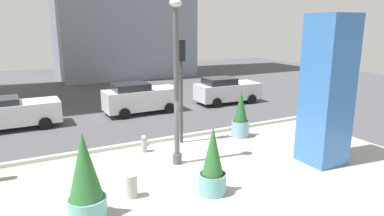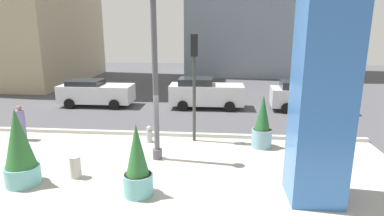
{
  "view_description": "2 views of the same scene",
  "coord_description": "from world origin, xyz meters",
  "px_view_note": "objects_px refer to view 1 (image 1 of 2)",
  "views": [
    {
      "loc": [
        -5.14,
        -11.0,
        5.28
      ],
      "look_at": [
        1.27,
        1.32,
        1.9
      ],
      "focal_mm": 32.55,
      "sensor_mm": 36.0,
      "label": 1
    },
    {
      "loc": [
        2.5,
        -10.76,
        4.86
      ],
      "look_at": [
        1.45,
        0.85,
        1.92
      ],
      "focal_mm": 29.91,
      "sensor_mm": 36.0,
      "label": 2
    }
  ],
  "objects_px": {
    "potted_plant_curbside": "(85,180)",
    "car_passing_lane": "(11,113)",
    "lamp_post": "(176,88)",
    "potted_plant_near_right": "(241,117)",
    "concrete_bollard": "(132,186)",
    "traffic_light_far_side": "(181,75)",
    "fire_hydrant": "(144,144)",
    "art_pillar_blue": "(327,91)",
    "car_far_lane": "(141,98)",
    "potted_plant_mid_plaza": "(213,165)",
    "car_curb_east": "(226,90)"
  },
  "relations": [
    {
      "from": "potted_plant_curbside",
      "to": "car_passing_lane",
      "type": "xyz_separation_m",
      "value": [
        -1.7,
        10.48,
        -0.31
      ]
    },
    {
      "from": "lamp_post",
      "to": "potted_plant_curbside",
      "type": "bearing_deg",
      "value": -148.23
    },
    {
      "from": "car_passing_lane",
      "to": "potted_plant_near_right",
      "type": "bearing_deg",
      "value": -33.85
    },
    {
      "from": "concrete_bollard",
      "to": "traffic_light_far_side",
      "type": "xyz_separation_m",
      "value": [
        3.62,
        3.94,
        2.73
      ]
    },
    {
      "from": "fire_hydrant",
      "to": "car_passing_lane",
      "type": "distance_m",
      "value": 7.99
    },
    {
      "from": "art_pillar_blue",
      "to": "car_far_lane",
      "type": "height_order",
      "value": "art_pillar_blue"
    },
    {
      "from": "potted_plant_near_right",
      "to": "traffic_light_far_side",
      "type": "height_order",
      "value": "traffic_light_far_side"
    },
    {
      "from": "concrete_bollard",
      "to": "potted_plant_near_right",
      "type": "bearing_deg",
      "value": 27.74
    },
    {
      "from": "fire_hydrant",
      "to": "car_far_lane",
      "type": "height_order",
      "value": "car_far_lane"
    },
    {
      "from": "art_pillar_blue",
      "to": "potted_plant_near_right",
      "type": "relative_size",
      "value": 2.53
    },
    {
      "from": "traffic_light_far_side",
      "to": "fire_hydrant",
      "type": "bearing_deg",
      "value": -168.91
    },
    {
      "from": "potted_plant_mid_plaza",
      "to": "car_curb_east",
      "type": "relative_size",
      "value": 0.5
    },
    {
      "from": "potted_plant_near_right",
      "to": "car_far_lane",
      "type": "bearing_deg",
      "value": 112.26
    },
    {
      "from": "art_pillar_blue",
      "to": "car_curb_east",
      "type": "relative_size",
      "value": 1.28
    },
    {
      "from": "lamp_post",
      "to": "potted_plant_curbside",
      "type": "height_order",
      "value": "lamp_post"
    },
    {
      "from": "lamp_post",
      "to": "potted_plant_near_right",
      "type": "relative_size",
      "value": 2.74
    },
    {
      "from": "concrete_bollard",
      "to": "car_curb_east",
      "type": "bearing_deg",
      "value": 44.93
    },
    {
      "from": "potted_plant_curbside",
      "to": "car_far_lane",
      "type": "height_order",
      "value": "potted_plant_curbside"
    },
    {
      "from": "traffic_light_far_side",
      "to": "art_pillar_blue",
      "type": "bearing_deg",
      "value": -49.78
    },
    {
      "from": "car_curb_east",
      "to": "traffic_light_far_side",
      "type": "bearing_deg",
      "value": -136.61
    },
    {
      "from": "fire_hydrant",
      "to": "traffic_light_far_side",
      "type": "distance_m",
      "value": 3.36
    },
    {
      "from": "potted_plant_curbside",
      "to": "concrete_bollard",
      "type": "distance_m",
      "value": 1.77
    },
    {
      "from": "fire_hydrant",
      "to": "car_far_lane",
      "type": "relative_size",
      "value": 0.17
    },
    {
      "from": "fire_hydrant",
      "to": "traffic_light_far_side",
      "type": "height_order",
      "value": "traffic_light_far_side"
    },
    {
      "from": "fire_hydrant",
      "to": "car_passing_lane",
      "type": "relative_size",
      "value": 0.16
    },
    {
      "from": "art_pillar_blue",
      "to": "concrete_bollard",
      "type": "relative_size",
      "value": 7.53
    },
    {
      "from": "concrete_bollard",
      "to": "car_far_lane",
      "type": "height_order",
      "value": "car_far_lane"
    },
    {
      "from": "potted_plant_mid_plaza",
      "to": "traffic_light_far_side",
      "type": "height_order",
      "value": "traffic_light_far_side"
    },
    {
      "from": "lamp_post",
      "to": "potted_plant_curbside",
      "type": "relative_size",
      "value": 2.45
    },
    {
      "from": "fire_hydrant",
      "to": "potted_plant_curbside",
      "type": "bearing_deg",
      "value": -127.2
    },
    {
      "from": "car_passing_lane",
      "to": "car_curb_east",
      "type": "relative_size",
      "value": 1.03
    },
    {
      "from": "car_curb_east",
      "to": "potted_plant_near_right",
      "type": "bearing_deg",
      "value": -117.78
    },
    {
      "from": "lamp_post",
      "to": "car_curb_east",
      "type": "xyz_separation_m",
      "value": [
        7.49,
        8.07,
        -2.09
      ]
    },
    {
      "from": "traffic_light_far_side",
      "to": "car_passing_lane",
      "type": "xyz_separation_m",
      "value": [
        -6.78,
        5.94,
        -2.24
      ]
    },
    {
      "from": "art_pillar_blue",
      "to": "fire_hydrant",
      "type": "xyz_separation_m",
      "value": [
        -5.78,
        4.19,
        -2.45
      ]
    },
    {
      "from": "potted_plant_curbside",
      "to": "car_curb_east",
      "type": "bearing_deg",
      "value": 42.68
    },
    {
      "from": "potted_plant_curbside",
      "to": "concrete_bollard",
      "type": "relative_size",
      "value": 3.33
    },
    {
      "from": "potted_plant_mid_plaza",
      "to": "lamp_post",
      "type": "bearing_deg",
      "value": 89.27
    },
    {
      "from": "traffic_light_far_side",
      "to": "car_curb_east",
      "type": "relative_size",
      "value": 1.04
    },
    {
      "from": "concrete_bollard",
      "to": "car_far_lane",
      "type": "bearing_deg",
      "value": 69.06
    },
    {
      "from": "potted_plant_mid_plaza",
      "to": "car_curb_east",
      "type": "xyz_separation_m",
      "value": [
        7.52,
        10.78,
        -0.08
      ]
    },
    {
      "from": "lamp_post",
      "to": "car_passing_lane",
      "type": "bearing_deg",
      "value": 124.49
    },
    {
      "from": "car_passing_lane",
      "to": "potted_plant_mid_plaza",
      "type": "bearing_deg",
      "value": -62.91
    },
    {
      "from": "car_far_lane",
      "to": "car_passing_lane",
      "type": "relative_size",
      "value": 1.0
    },
    {
      "from": "lamp_post",
      "to": "potted_plant_near_right",
      "type": "height_order",
      "value": "lamp_post"
    },
    {
      "from": "lamp_post",
      "to": "car_passing_lane",
      "type": "distance_m",
      "value": 10.04
    },
    {
      "from": "art_pillar_blue",
      "to": "fire_hydrant",
      "type": "distance_m",
      "value": 7.55
    },
    {
      "from": "potted_plant_near_right",
      "to": "fire_hydrant",
      "type": "relative_size",
      "value": 2.98
    },
    {
      "from": "potted_plant_curbside",
      "to": "car_far_lane",
      "type": "distance_m",
      "value": 11.79
    },
    {
      "from": "car_passing_lane",
      "to": "traffic_light_far_side",
      "type": "bearing_deg",
      "value": -41.21
    }
  ]
}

